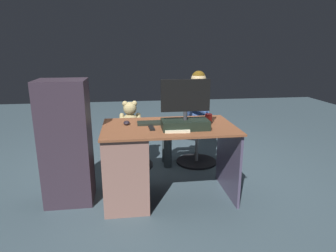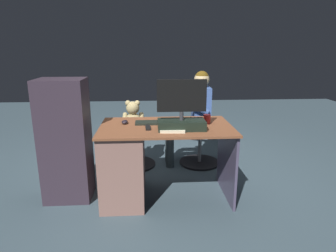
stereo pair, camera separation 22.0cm
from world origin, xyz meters
name	(u,v)px [view 1 (the left image)]	position (x,y,z in m)	size (l,w,h in m)	color
ground_plane	(164,177)	(0.00, 0.00, 0.00)	(10.00, 10.00, 0.00)	#3D515B
desk	(135,162)	(0.33, 0.44, 0.39)	(1.26, 0.76, 0.74)	brown
monitor	(185,116)	(-0.13, 0.57, 0.86)	(0.44, 0.22, 0.45)	black
keyboard	(159,123)	(0.09, 0.35, 0.75)	(0.42, 0.14, 0.02)	black
computer_mouse	(127,123)	(0.40, 0.34, 0.76)	(0.06, 0.10, 0.04)	black
cup	(209,118)	(-0.41, 0.37, 0.78)	(0.07, 0.07, 0.09)	red
tv_remote	(151,128)	(0.17, 0.53, 0.75)	(0.04, 0.15, 0.02)	black
notebook_binder	(176,127)	(-0.06, 0.56, 0.75)	(0.22, 0.30, 0.02)	beige
office_chair_teddy	(131,147)	(0.36, -0.39, 0.25)	(0.54, 0.54, 0.47)	black
teddy_bear	(130,117)	(0.36, -0.40, 0.63)	(0.26, 0.27, 0.37)	tan
visitor_chair	(197,143)	(-0.48, -0.39, 0.26)	(0.52, 0.52, 0.47)	black
person	(191,111)	(-0.39, -0.39, 0.70)	(0.54, 0.48, 1.19)	#3C5998
equipment_rack	(66,143)	(0.97, 0.40, 0.59)	(0.44, 0.36, 1.19)	#332834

